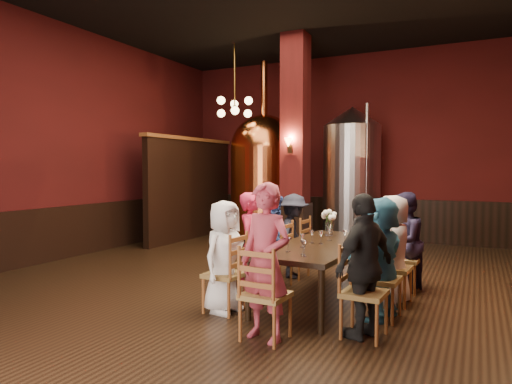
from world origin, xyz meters
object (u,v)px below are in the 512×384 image
at_px(dining_table, 321,248).
at_px(person_1, 252,245).
at_px(copper_kettle, 264,175).
at_px(steel_vessel, 352,175).
at_px(person_2, 274,240).
at_px(rose_vase, 329,218).
at_px(person_0, 224,256).

xyz_separation_m(dining_table, person_1, (-0.87, -0.29, 0.02)).
bearing_deg(copper_kettle, steel_vessel, 12.42).
height_order(dining_table, person_1, person_1).
relative_size(person_2, rose_vase, 3.52).
distance_m(person_0, person_1, 0.67).
distance_m(dining_table, person_0, 1.31).
bearing_deg(person_0, person_1, 7.61).
relative_size(steel_vessel, rose_vase, 8.10).
bearing_deg(steel_vessel, person_0, -90.81).
relative_size(copper_kettle, steel_vessel, 1.36).
bearing_deg(person_1, dining_table, -73.87).
height_order(person_1, person_2, person_1).
height_order(dining_table, rose_vase, rose_vase).
bearing_deg(person_0, rose_vase, -14.41).
height_order(person_1, steel_vessel, steel_vessel).
relative_size(person_0, steel_vessel, 0.43).
height_order(steel_vessel, rose_vase, steel_vessel).
bearing_deg(steel_vessel, dining_table, -80.23).
distance_m(copper_kettle, rose_vase, 4.55).
xyz_separation_m(steel_vessel, rose_vase, (0.70, -4.04, -0.57)).
height_order(person_2, steel_vessel, steel_vessel).
relative_size(dining_table, rose_vase, 6.32).
xyz_separation_m(dining_table, steel_vessel, (-0.82, 4.76, 0.88)).
bearing_deg(person_1, person_0, 174.91).
bearing_deg(rose_vase, steel_vessel, 99.81).
bearing_deg(steel_vessel, person_2, -90.16).
distance_m(person_0, steel_vessel, 5.79).
xyz_separation_m(person_0, copper_kettle, (-1.95, 5.27, 0.88)).
xyz_separation_m(copper_kettle, steel_vessel, (2.03, 0.45, 0.01)).
xyz_separation_m(person_0, person_1, (0.03, 0.67, 0.03)).
bearing_deg(steel_vessel, person_1, -90.53).
bearing_deg(person_1, person_2, -5.09).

